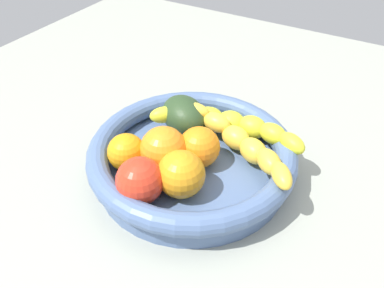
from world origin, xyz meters
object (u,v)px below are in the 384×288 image
banana_draped_left (241,142)px  tomato_red (140,181)px  banana_draped_right (229,124)px  orange_mid_right (126,152)px  fruit_bowl (192,158)px  orange_rear (164,150)px  orange_front (198,149)px  avocado_dark (184,115)px  orange_mid_left (181,174)px

banana_draped_left → tomato_red: bearing=-119.2°
banana_draped_right → orange_mid_right: bearing=-125.0°
fruit_bowl → tomato_red: (-1.90, -9.82, 2.63)cm
orange_mid_right → banana_draped_left: bearing=36.8°
fruit_bowl → orange_mid_right: orange_mid_right is taller
orange_rear → orange_front: bearing=38.0°
banana_draped_left → orange_front: bearing=-136.9°
orange_front → avocado_dark: orange_front is taller
avocado_dark → tomato_red: 15.89cm
banana_draped_right → tomato_red: bearing=-103.1°
tomato_red → avocado_dark: bearing=100.6°
orange_rear → avocado_dark: (-2.24, 9.15, -0.49)cm
banana_draped_left → tomato_red: size_ratio=3.43×
fruit_bowl → tomato_red: size_ratio=4.82×
orange_mid_left → tomato_red: (-3.90, -3.58, -0.06)cm
orange_front → avocado_dark: (-5.99, 6.21, -0.12)cm
banana_draped_right → orange_rear: bearing=-113.5°
fruit_bowl → banana_draped_left: bearing=34.0°
banana_draped_left → orange_mid_left: bearing=-110.5°
banana_draped_right → tomato_red: tomato_red is taller
orange_mid_right → tomato_red: 6.65cm
orange_mid_right → banana_draped_right: bearing=55.0°
fruit_bowl → orange_front: bearing=-19.4°
avocado_dark → fruit_bowl: bearing=-50.3°
banana_draped_left → avocado_dark: size_ratio=2.54×
tomato_red → orange_mid_right: bearing=142.6°
orange_mid_left → fruit_bowl: bearing=107.8°
orange_mid_right → orange_rear: (4.59, 2.44, 0.63)cm
orange_front → banana_draped_right: bearing=83.1°
fruit_bowl → orange_rear: size_ratio=4.55×
banana_draped_right → tomato_red: size_ratio=3.93×
fruit_bowl → tomato_red: tomato_red is taller
orange_front → fruit_bowl: bearing=160.6°
orange_mid_left → orange_mid_right: size_ratio=1.19×
orange_mid_right → avocado_dark: 11.83cm
orange_rear → tomato_red: size_ratio=1.06×
orange_mid_right → orange_rear: bearing=28.0°
tomato_red → orange_mid_left: bearing=42.6°
orange_mid_left → orange_rear: (-4.58, 2.89, 0.12)cm
avocado_dark → tomato_red: (2.92, -15.62, 0.30)cm
banana_draped_left → banana_draped_right: banana_draped_left is taller
fruit_bowl → orange_front: orange_front is taller
banana_draped_left → orange_rear: size_ratio=3.24×
banana_draped_left → tomato_red: (-7.68, -13.71, 0.12)cm
fruit_bowl → orange_mid_left: orange_mid_left is taller
banana_draped_left → orange_front: (-4.60, -4.31, -0.06)cm
fruit_bowl → tomato_red: bearing=-100.9°
banana_draped_right → orange_front: orange_front is taller
orange_mid_right → avocado_dark: bearing=78.5°
fruit_bowl → banana_draped_left: size_ratio=1.40×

